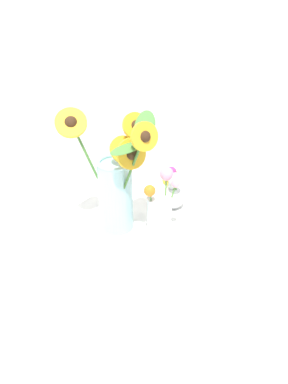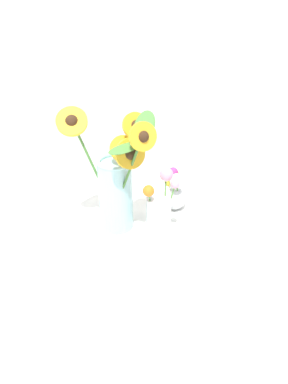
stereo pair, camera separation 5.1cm
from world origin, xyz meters
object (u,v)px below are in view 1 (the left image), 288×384
object	(u,v)px
serving_tray	(144,228)
vase_bulb_right	(173,191)
mason_jar_sunflowers	(117,183)
vase_small_center	(160,210)

from	to	relation	value
serving_tray	vase_bulb_right	world-z (taller)	vase_bulb_right
mason_jar_sunflowers	vase_bulb_right	xyz separation A→B (m)	(0.21, 0.02, -0.09)
serving_tray	vase_small_center	size ratio (longest dim) A/B	2.48
serving_tray	vase_bulb_right	xyz separation A→B (m)	(0.13, 0.05, 0.08)
serving_tray	vase_small_center	world-z (taller)	vase_small_center
mason_jar_sunflowers	vase_bulb_right	world-z (taller)	mason_jar_sunflowers
mason_jar_sunflowers	vase_bulb_right	bearing A→B (deg)	6.18
mason_jar_sunflowers	vase_small_center	world-z (taller)	mason_jar_sunflowers
serving_tray	vase_bulb_right	bearing A→B (deg)	20.13
serving_tray	mason_jar_sunflowers	bearing A→B (deg)	161.08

